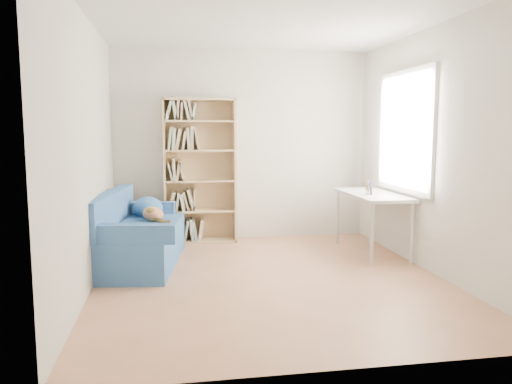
# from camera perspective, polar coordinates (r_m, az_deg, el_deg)

# --- Properties ---
(ground) EXTENTS (4.00, 4.00, 0.00)m
(ground) POSITION_cam_1_polar(r_m,az_deg,el_deg) (5.20, 1.57, -9.87)
(ground) COLOR #A66D4A
(ground) RESTS_ON ground
(room_shell) EXTENTS (3.54, 4.04, 2.62)m
(room_shell) POSITION_cam_1_polar(r_m,az_deg,el_deg) (5.03, 2.67, 8.45)
(room_shell) COLOR silver
(room_shell) RESTS_ON ground
(sofa) EXTENTS (1.03, 1.79, 0.83)m
(sofa) POSITION_cam_1_polar(r_m,az_deg,el_deg) (5.83, -13.37, -4.93)
(sofa) COLOR #244C83
(sofa) RESTS_ON ground
(bookshelf) EXTENTS (0.97, 0.30, 1.93)m
(bookshelf) POSITION_cam_1_polar(r_m,az_deg,el_deg) (6.75, -6.43, 1.73)
(bookshelf) COLOR tan
(bookshelf) RESTS_ON ground
(desk) EXTENTS (0.57, 1.25, 0.75)m
(desk) POSITION_cam_1_polar(r_m,az_deg,el_deg) (6.25, 13.17, -0.78)
(desk) COLOR silver
(desk) RESTS_ON ground
(pen_cup) EXTENTS (0.09, 0.09, 0.17)m
(pen_cup) POSITION_cam_1_polar(r_m,az_deg,el_deg) (6.08, 12.76, 0.30)
(pen_cup) COLOR white
(pen_cup) RESTS_ON desk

